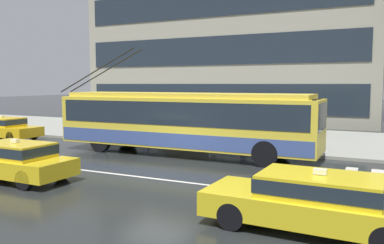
% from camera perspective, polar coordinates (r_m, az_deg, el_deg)
% --- Properties ---
extents(ground_plane, '(160.00, 160.00, 0.00)m').
position_cam_1_polar(ground_plane, '(15.09, -5.09, -6.87)').
color(ground_plane, '#222627').
extents(sidewalk_slab, '(80.00, 10.00, 0.14)m').
position_cam_1_polar(sidewalk_slab, '(24.12, 7.21, -2.08)').
color(sidewalk_slab, gray).
rests_on(sidewalk_slab, ground_plane).
extents(crosswalk_stripe_edge_near, '(0.44, 4.40, 0.01)m').
position_cam_1_polar(crosswalk_stripe_edge_near, '(14.56, 21.41, -7.68)').
color(crosswalk_stripe_edge_near, beige).
rests_on(crosswalk_stripe_edge_near, ground_plane).
extents(crosswalk_stripe_inner_a, '(0.44, 4.40, 0.01)m').
position_cam_1_polar(crosswalk_stripe_inner_a, '(14.53, 24.98, -7.84)').
color(crosswalk_stripe_inner_a, beige).
rests_on(crosswalk_stripe_inner_a, ground_plane).
extents(lane_centre_line, '(72.00, 0.14, 0.01)m').
position_cam_1_polar(lane_centre_line, '(14.10, -7.61, -7.77)').
color(lane_centre_line, silver).
rests_on(lane_centre_line, ground_plane).
extents(trolleybus, '(13.09, 2.59, 4.92)m').
position_cam_1_polar(trolleybus, '(18.12, -1.17, 0.19)').
color(trolleybus, yellow).
rests_on(trolleybus, ground_plane).
extents(taxi_queued_behind_bus, '(4.68, 1.82, 1.39)m').
position_cam_1_polar(taxi_queued_behind_bus, '(25.73, -25.43, -0.68)').
color(taxi_queued_behind_bus, yellow).
rests_on(taxi_queued_behind_bus, ground_plane).
extents(taxi_oncoming_far, '(4.74, 1.96, 1.39)m').
position_cam_1_polar(taxi_oncoming_far, '(9.28, 17.06, -10.53)').
color(taxi_oncoming_far, yellow).
rests_on(taxi_oncoming_far, ground_plane).
extents(taxi_oncoming_near, '(4.42, 1.80, 1.39)m').
position_cam_1_polar(taxi_oncoming_near, '(14.71, -24.17, -4.88)').
color(taxi_oncoming_near, yellow).
rests_on(taxi_oncoming_near, ground_plane).
extents(bus_shelter, '(4.12, 1.55, 2.49)m').
position_cam_1_polar(bus_shelter, '(21.67, -1.19, 2.19)').
color(bus_shelter, gray).
rests_on(bus_shelter, sidewalk_slab).
extents(pedestrian_at_shelter, '(1.21, 1.21, 2.02)m').
position_cam_1_polar(pedestrian_at_shelter, '(19.69, 7.64, 1.14)').
color(pedestrian_at_shelter, '#283148').
rests_on(pedestrian_at_shelter, sidewalk_slab).
extents(pedestrian_approaching_curb, '(0.51, 0.51, 1.64)m').
position_cam_1_polar(pedestrian_approaching_curb, '(22.87, -6.55, 0.14)').
color(pedestrian_approaching_curb, navy).
rests_on(pedestrian_approaching_curb, sidewalk_slab).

